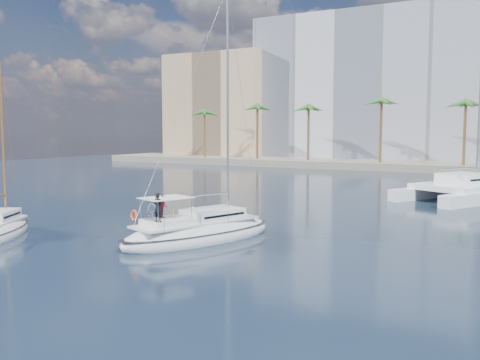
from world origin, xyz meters
The scene contains 9 objects.
ground centered at (0.00, 0.00, 0.00)m, with size 160.00×160.00×0.00m, color black.
quay centered at (0.00, 61.00, 0.60)m, with size 120.00×14.00×1.20m, color gray.
building_modern centered at (-12.00, 73.00, 14.00)m, with size 42.00×16.00×28.00m, color silver.
building_tan_left centered at (-42.00, 69.00, 11.00)m, with size 22.00×14.00×22.00m, color tan.
palm_left centered at (-34.00, 57.00, 10.28)m, with size 3.60×3.60×12.30m.
palm_centre centered at (0.00, 57.00, 10.28)m, with size 3.60×3.60×12.30m.
main_sloop centered at (-0.75, -2.96, 0.51)m, with size 6.74×11.18×15.83m.
catamaran centered at (10.65, 24.16, 1.17)m, with size 11.95×14.70×19.04m.
seagull centered at (-5.53, 3.36, 0.77)m, with size 1.15×0.49×0.21m.
Camera 1 is at (16.63, -29.15, 6.64)m, focal length 40.00 mm.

